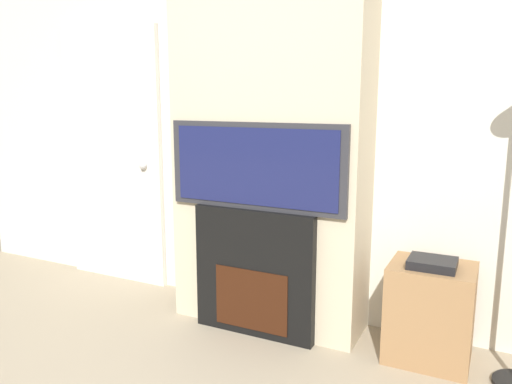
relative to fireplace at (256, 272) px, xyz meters
The scene contains 6 objects.
wall_back 1.05m from the fireplace, 90.00° to the left, with size 6.00×0.06×2.70m.
chimney_breast 0.97m from the fireplace, 90.00° to the left, with size 1.25×0.41×2.70m.
fireplace is the anchor object (origin of this frame).
television 0.67m from the fireplace, 90.00° to the right, with size 1.16×0.07×0.53m.
media_stand 1.05m from the fireplace, ahead, with size 0.46×0.39×0.61m.
entry_door 1.65m from the fireplace, 165.24° to the left, with size 0.94×0.09×2.02m.
Camera 1 is at (1.33, -1.10, 1.48)m, focal length 35.00 mm.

